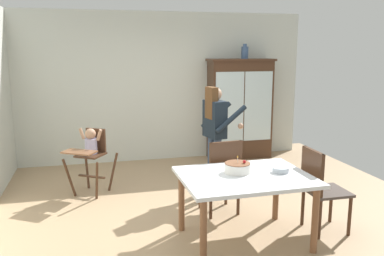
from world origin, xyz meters
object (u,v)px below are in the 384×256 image
(dining_table, at_px, (245,184))
(serving_bowl, at_px, (280,170))
(china_cabinet, at_px, (240,109))
(ceramic_vase, at_px, (245,52))
(birthday_cake, at_px, (237,168))
(high_chair_with_toddler, at_px, (91,149))
(dining_chair_far_side, at_px, (222,172))
(dining_chair_right_end, at_px, (319,184))
(adult_person, at_px, (215,127))

(dining_table, relative_size, serving_bowl, 7.65)
(china_cabinet, relative_size, ceramic_vase, 6.90)
(birthday_cake, height_order, serving_bowl, birthday_cake)
(ceramic_vase, relative_size, serving_bowl, 1.50)
(china_cabinet, height_order, high_chair_with_toddler, china_cabinet)
(dining_table, bearing_deg, dining_chair_far_side, 90.50)
(china_cabinet, relative_size, dining_chair_right_end, 1.94)
(adult_person, relative_size, dining_chair_right_end, 1.59)
(china_cabinet, bearing_deg, dining_chair_right_end, -94.85)
(birthday_cake, bearing_deg, dining_chair_far_side, 86.25)
(dining_table, relative_size, birthday_cake, 4.92)
(high_chair_with_toddler, bearing_deg, adult_person, 19.87)
(adult_person, bearing_deg, china_cabinet, -43.37)
(birthday_cake, bearing_deg, china_cabinet, 68.87)
(china_cabinet, relative_size, adult_person, 1.22)
(birthday_cake, bearing_deg, dining_chair_right_end, -5.40)
(ceramic_vase, xyz_separation_m, dining_chair_right_end, (-0.35, -3.25, -1.43))
(china_cabinet, distance_m, ceramic_vase, 1.05)
(china_cabinet, distance_m, dining_chair_right_end, 3.28)
(china_cabinet, height_order, dining_table, china_cabinet)
(dining_table, xyz_separation_m, dining_chair_far_side, (-0.01, 0.74, -0.09))
(dining_chair_right_end, bearing_deg, high_chair_with_toddler, 53.20)
(ceramic_vase, xyz_separation_m, dining_chair_far_side, (-1.25, -2.53, -1.43))
(ceramic_vase, bearing_deg, dining_chair_far_side, -116.33)
(adult_person, height_order, dining_table, adult_person)
(china_cabinet, distance_m, dining_table, 3.48)
(china_cabinet, xyz_separation_m, dining_table, (-1.17, -3.26, -0.29))
(ceramic_vase, xyz_separation_m, serving_bowl, (-0.84, -3.26, -1.21))
(high_chair_with_toddler, relative_size, dining_chair_far_side, 0.99)
(china_cabinet, xyz_separation_m, serving_bowl, (-0.76, -3.26, -0.17))
(ceramic_vase, bearing_deg, serving_bowl, -104.42)
(dining_chair_far_side, bearing_deg, dining_chair_right_end, 136.22)
(high_chair_with_toddler, distance_m, dining_chair_right_end, 3.11)
(serving_bowl, relative_size, dining_chair_right_end, 0.19)
(china_cabinet, height_order, birthday_cake, china_cabinet)
(dining_chair_far_side, xyz_separation_m, dining_chair_right_end, (0.90, -0.72, 0.00))
(serving_bowl, bearing_deg, ceramic_vase, 75.58)
(china_cabinet, relative_size, high_chair_with_toddler, 1.96)
(birthday_cake, relative_size, serving_bowl, 1.56)
(china_cabinet, xyz_separation_m, adult_person, (-1.03, -1.75, 0.03))
(dining_chair_right_end, bearing_deg, adult_person, 27.43)
(high_chair_with_toddler, xyz_separation_m, serving_bowl, (1.98, -1.90, 0.11))
(high_chair_with_toddler, xyz_separation_m, birthday_cake, (1.53, -1.80, 0.14))
(high_chair_with_toddler, xyz_separation_m, dining_chair_right_end, (2.47, -1.89, -0.10))
(ceramic_vase, distance_m, high_chair_with_toddler, 3.40)
(china_cabinet, bearing_deg, dining_chair_far_side, -115.00)
(adult_person, distance_m, birthday_cake, 1.43)
(ceramic_vase, xyz_separation_m, birthday_cake, (-1.29, -3.16, -1.19))
(serving_bowl, xyz_separation_m, dining_chair_right_end, (0.49, 0.01, -0.21))
(dining_chair_right_end, bearing_deg, serving_bowl, 91.99)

